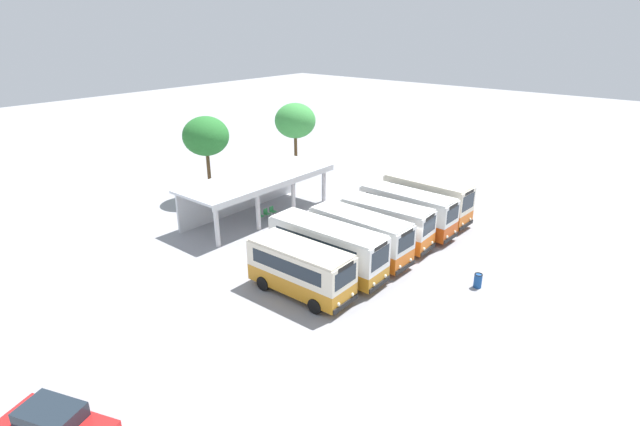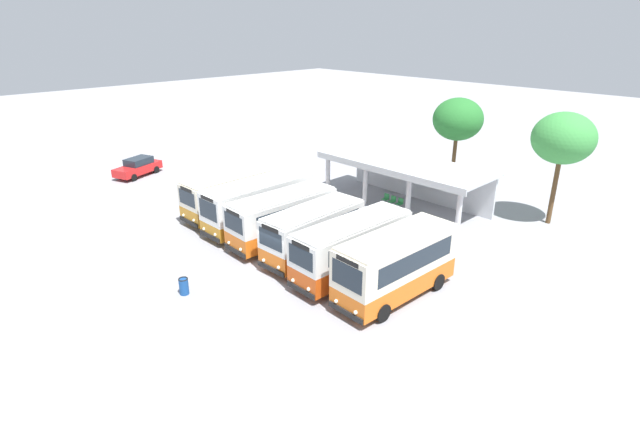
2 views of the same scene
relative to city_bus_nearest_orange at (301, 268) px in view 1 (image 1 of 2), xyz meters
name	(u,v)px [view 1 (image 1 of 2)]	position (x,y,z in m)	size (l,w,h in m)	color
ground_plane	(415,254)	(8.87, -2.64, -1.69)	(180.00, 180.00, 0.00)	#939399
city_bus_nearest_orange	(301,268)	(0.00, 0.00, 0.00)	(2.54, 6.58, 3.04)	black
city_bus_second_in_row	(327,247)	(2.99, 0.45, 0.11)	(2.47, 8.02, 3.25)	black
city_bus_middle_cream	(360,235)	(5.98, 0.01, 0.05)	(2.55, 7.32, 3.14)	black
city_bus_fourth_amber	(387,222)	(8.97, -0.18, 0.04)	(2.53, 6.72, 3.12)	black
city_bus_fifth_blue	(407,210)	(11.96, -0.10, 0.08)	(2.41, 7.53, 3.19)	black
city_bus_far_end_green	(427,198)	(14.95, -0.17, 0.18)	(2.64, 7.14, 3.40)	black
parked_car_flank	(56,426)	(-14.08, -0.20, -0.86)	(3.16, 4.74, 1.62)	black
terminal_canopy	(254,185)	(7.09, 11.40, 0.89)	(13.27, 4.96, 3.40)	silver
waiting_chair_end_by_column	(260,215)	(6.28, 9.97, -1.17)	(0.45, 0.45, 0.86)	slate
waiting_chair_second_from_end	(266,213)	(6.96, 9.92, -1.17)	(0.45, 0.45, 0.86)	slate
waiting_chair_middle_seat	(272,210)	(7.64, 9.92, -1.17)	(0.45, 0.45, 0.86)	slate
roadside_tree_behind_canopy	(206,136)	(7.34, 17.49, 3.98)	(4.02, 4.02, 7.41)	brown
roadside_tree_east_of_canopy	(295,121)	(16.43, 15.23, 4.25)	(3.99, 3.99, 7.67)	brown
litter_bin_apron	(478,280)	(7.33, -7.75, -1.23)	(0.49, 0.49, 0.90)	#19478C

